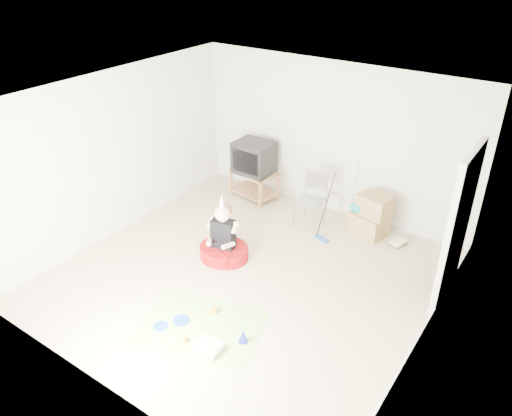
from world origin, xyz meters
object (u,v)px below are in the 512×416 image
Objects in this scene: folding_chair at (310,200)px; birthday_cake at (209,347)px; tv_stand at (254,183)px; crt_tv at (254,157)px; cardboard_boxes at (370,216)px; seated_woman at (224,245)px.

folding_chair is 3.27m from birthday_cake.
crt_tv is at bearing 180.00° from tv_stand.
tv_stand is 2.28m from cardboard_boxes.
birthday_cake is (0.45, -3.21, -0.42)m from folding_chair.
cardboard_boxes is at bearing 81.90° from birthday_cake.
seated_woman reaches higher than folding_chair.
tv_stand is 3.94m from birthday_cake.
folding_chair is 1.71m from seated_woman.
crt_tv is 2.33m from cardboard_boxes.
birthday_cake is (1.78, -3.51, -0.26)m from tv_stand.
folding_chair is at bearing 70.28° from seated_woman.
crt_tv is 4.01m from birthday_cake.
cardboard_boxes is 0.66× the size of seated_woman.
seated_woman is (0.76, -1.89, -0.07)m from tv_stand.
crt_tv is at bearing 116.90° from birthday_cake.
seated_woman reaches higher than tv_stand.
tv_stand is 0.83× the size of seated_woman.
seated_woman reaches higher than cardboard_boxes.
crt_tv reaches higher than cardboard_boxes.
tv_stand is 1.37m from folding_chair.
birthday_cake is at bearing -63.10° from tv_stand.
crt_tv is 2.05× the size of birthday_cake.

